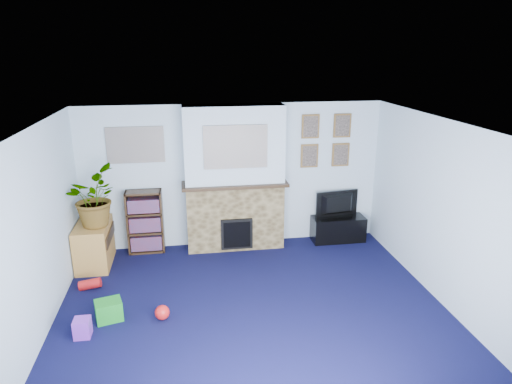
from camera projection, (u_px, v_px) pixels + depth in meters
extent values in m
cube|color=#0D0E35|center=(254.00, 312.00, 5.88)|extent=(5.00, 4.50, 0.01)
cube|color=white|center=(253.00, 127.00, 5.15)|extent=(5.00, 4.50, 0.01)
cube|color=silver|center=(233.00, 176.00, 7.63)|extent=(5.00, 0.04, 2.40)
cube|color=silver|center=(299.00, 337.00, 3.40)|extent=(5.00, 0.04, 2.40)
cube|color=silver|center=(35.00, 238.00, 5.14)|extent=(0.04, 4.50, 2.40)
cube|color=silver|center=(445.00, 214.00, 5.89)|extent=(0.04, 4.50, 2.40)
cube|color=brown|center=(235.00, 216.00, 7.64)|extent=(1.60, 0.40, 1.10)
cube|color=brown|center=(234.00, 146.00, 7.28)|extent=(1.60, 0.40, 1.30)
cube|color=brown|center=(235.00, 184.00, 7.44)|extent=(1.72, 0.50, 0.05)
cube|color=brown|center=(237.00, 234.00, 7.51)|extent=(0.52, 0.08, 0.52)
cube|color=brown|center=(237.00, 235.00, 7.48)|extent=(0.44, 0.02, 0.44)
cube|color=gray|center=(236.00, 147.00, 7.07)|extent=(1.00, 0.03, 0.68)
cube|color=gray|center=(135.00, 145.00, 7.21)|extent=(0.90, 0.03, 0.58)
cube|color=brown|center=(310.00, 126.00, 7.56)|extent=(0.30, 0.03, 0.40)
cube|color=brown|center=(342.00, 126.00, 7.65)|extent=(0.30, 0.03, 0.40)
cube|color=brown|center=(309.00, 156.00, 7.72)|extent=(0.30, 0.03, 0.40)
cube|color=brown|center=(341.00, 155.00, 7.80)|extent=(0.30, 0.03, 0.40)
cube|color=black|center=(338.00, 228.00, 7.99)|extent=(0.92, 0.39, 0.43)
imported|color=black|center=(339.00, 205.00, 7.88)|extent=(0.79, 0.22, 0.45)
cube|color=#322112|center=(146.00, 219.00, 7.60)|extent=(0.58, 0.02, 1.05)
cube|color=#322112|center=(128.00, 223.00, 7.43)|extent=(0.03, 0.28, 1.05)
cube|color=#322112|center=(162.00, 221.00, 7.52)|extent=(0.03, 0.28, 1.05)
cube|color=#322112|center=(148.00, 250.00, 7.63)|extent=(0.56, 0.28, 0.03)
cube|color=#322112|center=(146.00, 231.00, 7.53)|extent=(0.56, 0.28, 0.03)
cube|color=#322112|center=(145.00, 213.00, 7.43)|extent=(0.56, 0.28, 0.03)
cube|color=#322112|center=(143.00, 192.00, 7.32)|extent=(0.56, 0.28, 0.03)
cube|color=#322112|center=(147.00, 242.00, 7.57)|extent=(0.50, 0.22, 0.24)
cube|color=#322112|center=(145.00, 223.00, 7.47)|extent=(0.50, 0.22, 0.24)
cube|color=#322112|center=(144.00, 205.00, 7.38)|extent=(0.50, 0.22, 0.22)
cube|color=#BB863C|center=(94.00, 243.00, 7.07)|extent=(0.48, 0.87, 0.68)
imported|color=#26661E|center=(92.00, 197.00, 6.80)|extent=(0.82, 0.91, 0.88)
cube|color=gold|center=(237.00, 179.00, 7.40)|extent=(0.11, 0.06, 0.15)
cylinder|color=#B2BFC6|center=(256.00, 177.00, 7.44)|extent=(0.05, 0.05, 0.16)
sphere|color=gray|center=(202.00, 180.00, 7.31)|extent=(0.13, 0.13, 0.13)
cylinder|color=purple|center=(278.00, 177.00, 7.50)|extent=(0.06, 0.06, 0.12)
cube|color=#198C26|center=(109.00, 309.00, 5.68)|extent=(0.37, 0.33, 0.25)
sphere|color=red|center=(162.00, 313.00, 5.70)|extent=(0.19, 0.19, 0.19)
cube|color=purple|center=(82.00, 328.00, 5.35)|extent=(0.19, 0.19, 0.23)
cylinder|color=red|center=(90.00, 284.00, 6.42)|extent=(0.31, 0.14, 0.18)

